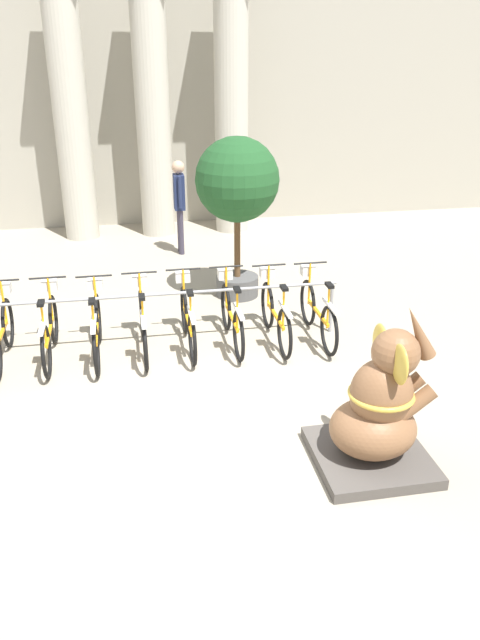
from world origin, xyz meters
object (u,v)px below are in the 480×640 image
Objects in this scene: bicycle_4 at (143,323)px; potted_tree at (237,187)px; bicycle_7 at (275,314)px; bicycle_8 at (317,311)px; bicycle_1 at (1,333)px; bicycle_3 at (97,327)px; person_pedestrian at (179,198)px; bicycle_6 at (231,315)px; elephant_statue at (379,412)px; bicycle_5 at (188,319)px; bicycle_2 at (50,329)px.

potted_tree is (1.60, 1.78, 1.38)m from bicycle_4.
bicycle_8 is (0.60, -0.02, 0.00)m from bicycle_7.
bicycle_1 is 1.00× the size of bicycle_3.
bicycle_4 is at bearing -102.17° from person_pedestrian.
bicycle_1 is 3.02m from bicycle_6.
potted_tree is (-0.20, 1.79, 1.38)m from bicycle_7.
elephant_statue is at bearing -36.62° from bicycle_1.
elephant_statue is at bearing -80.34° from person_pedestrian.
bicycle_5 is (0.60, 0.03, 0.00)m from bicycle_4.
bicycle_7 is (1.81, -0.01, 0.00)m from bicycle_4.
person_pedestrian reaches higher than bicycle_3.
bicycle_3 is at bearing 133.55° from elephant_statue.
bicycle_2 is at bearing 179.22° from bicycle_8.
bicycle_3 is at bearing -2.43° from bicycle_1.
bicycle_5 is 4.28m from person_pedestrian.
bicycle_3 is 0.60m from bicycle_4.
bicycle_3 is at bearing -177.04° from bicycle_5.
bicycle_3 is at bearing -4.91° from bicycle_2.
bicycle_6 is 0.66× the size of potted_tree.
bicycle_1 is 5.08m from person_pedestrian.
bicycle_1 is 4.08m from potted_tree.
bicycle_7 is (3.62, -0.03, 0.00)m from bicycle_1.
person_pedestrian reaches higher than bicycle_6.
bicycle_2 is 0.66× the size of potted_tree.
person_pedestrian reaches higher than bicycle_7.
bicycle_7 is (2.41, 0.02, 0.00)m from bicycle_3.
bicycle_2 is 2.41m from bicycle_6.
bicycle_8 is at bearing -1.46° from bicycle_7.
elephant_statue reaches higher than bicycle_3.
bicycle_1 is at bearing 177.57° from bicycle_3.
bicycle_4 is 3.61m from elephant_statue.
bicycle_3 is 0.93× the size of person_pedestrian.
bicycle_5 is at bearing 0.33° from bicycle_2.
bicycle_4 is 2.41m from bicycle_8.
bicycle_2 is 1.00× the size of bicycle_3.
bicycle_3 is 1.00× the size of bicycle_5.
bicycle_6 is 0.60m from bicycle_7.
potted_tree is at bearing 60.14° from bicycle_5.
bicycle_3 is at bearing -109.55° from person_pedestrian.
bicycle_1 is 1.00× the size of bicycle_5.
elephant_statue is at bearing -53.74° from bicycle_4.
person_pedestrian reaches higher than bicycle_1.
bicycle_8 is 2.90m from elephant_statue.
bicycle_5 is at bearing 177.90° from bicycle_7.
bicycle_3 is 1.81m from bicycle_6.
bicycle_1 is at bearing 179.33° from bicycle_4.
bicycle_5 is at bearing -179.84° from bicycle_6.
bicycle_5 and bicycle_6 have the same top height.
potted_tree reaches higher than bicycle_8.
bicycle_5 is (1.21, 0.06, 0.00)m from bicycle_3.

